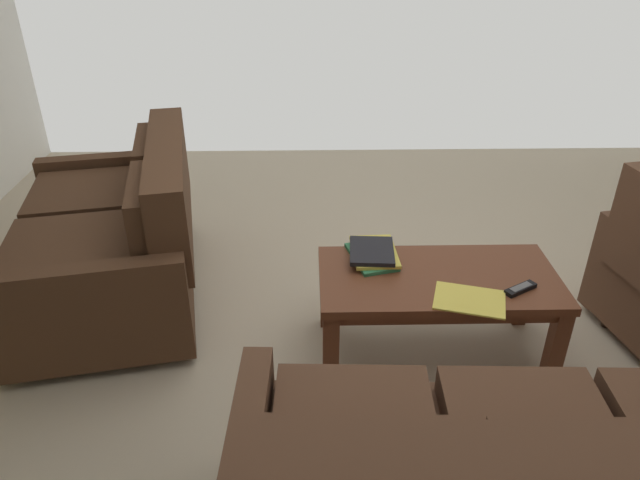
{
  "coord_description": "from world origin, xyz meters",
  "views": [
    {
      "loc": [
        0.47,
        2.35,
        1.88
      ],
      "look_at": [
        0.43,
        0.36,
        0.75
      ],
      "focal_mm": 32.72,
      "sensor_mm": 36.0,
      "label": 1
    }
  ],
  "objects_px": {
    "coffee_table": "(437,288)",
    "tv_remote": "(521,289)",
    "book_stack": "(373,253)",
    "loose_magazine": "(469,300)",
    "loveseat_near": "(118,237)"
  },
  "relations": [
    {
      "from": "loveseat_near",
      "to": "tv_remote",
      "type": "xyz_separation_m",
      "value": [
        -1.94,
        0.67,
        0.09
      ]
    },
    {
      "from": "book_stack",
      "to": "coffee_table",
      "type": "bearing_deg",
      "value": 151.32
    },
    {
      "from": "book_stack",
      "to": "loose_magazine",
      "type": "height_order",
      "value": "book_stack"
    },
    {
      "from": "coffee_table",
      "to": "tv_remote",
      "type": "xyz_separation_m",
      "value": [
        -0.33,
        0.13,
        0.08
      ]
    },
    {
      "from": "loose_magazine",
      "to": "tv_remote",
      "type": "bearing_deg",
      "value": -57.63
    },
    {
      "from": "book_stack",
      "to": "loose_magazine",
      "type": "relative_size",
      "value": 1.14
    },
    {
      "from": "loveseat_near",
      "to": "book_stack",
      "type": "height_order",
      "value": "loveseat_near"
    },
    {
      "from": "coffee_table",
      "to": "loose_magazine",
      "type": "bearing_deg",
      "value": 114.23
    },
    {
      "from": "book_stack",
      "to": "tv_remote",
      "type": "distance_m",
      "value": 0.68
    },
    {
      "from": "book_stack",
      "to": "tv_remote",
      "type": "height_order",
      "value": "book_stack"
    },
    {
      "from": "tv_remote",
      "to": "loose_magazine",
      "type": "bearing_deg",
      "value": 16.03
    },
    {
      "from": "coffee_table",
      "to": "book_stack",
      "type": "distance_m",
      "value": 0.34
    },
    {
      "from": "book_stack",
      "to": "loveseat_near",
      "type": "bearing_deg",
      "value": -16.08
    },
    {
      "from": "loveseat_near",
      "to": "book_stack",
      "type": "xyz_separation_m",
      "value": [
        -1.32,
        0.38,
        0.11
      ]
    },
    {
      "from": "coffee_table",
      "to": "tv_remote",
      "type": "distance_m",
      "value": 0.36
    }
  ]
}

